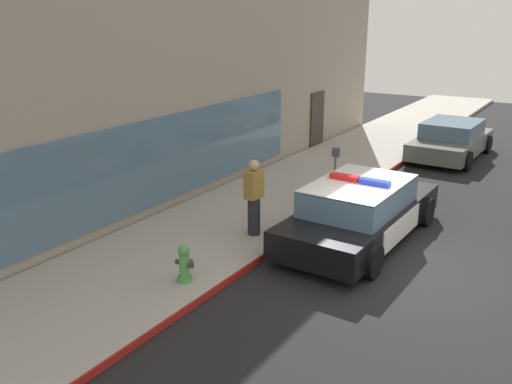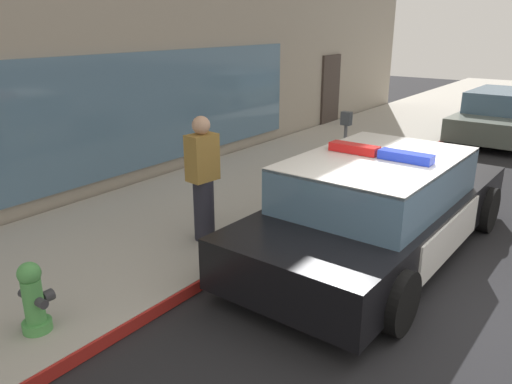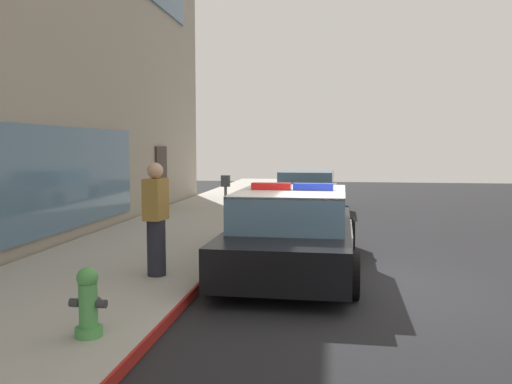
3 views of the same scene
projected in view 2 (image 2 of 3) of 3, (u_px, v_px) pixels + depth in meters
The scene contains 8 objects.
ground at pixel (437, 320), 5.33m from camera, with size 48.00×48.00×0.00m, color black.
sidewalk at pixel (162, 224), 7.65m from camera, with size 48.00×3.44×0.15m, color #A39E93.
curb_red_paint at pixel (253, 254), 6.68m from camera, with size 28.80×0.04×0.14m, color maroon.
police_cruiser at pixel (379, 206), 6.68m from camera, with size 5.06×2.24×1.49m.
fire_hydrant at pixel (34, 298), 4.80m from camera, with size 0.34×0.39×0.73m.
car_down_street at pixel (505, 115), 13.38m from camera, with size 4.41×2.18×1.29m.
pedestrian_on_sidewalk at pixel (203, 179), 6.70m from camera, with size 0.43×0.31×1.71m.
parking_meter at pixel (345, 134), 9.04m from camera, with size 0.12×0.18×1.34m.
Camera 2 is at (-4.86, -1.18, 3.00)m, focal length 35.29 mm.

